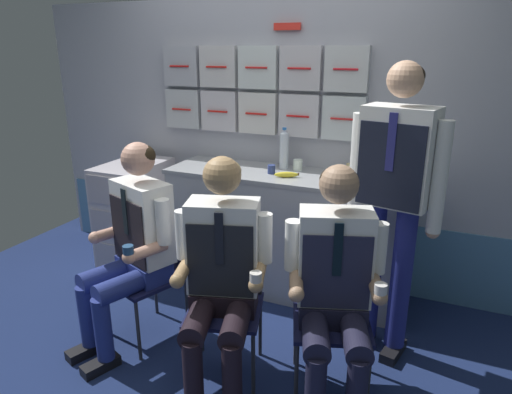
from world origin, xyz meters
The scene contains 19 objects.
ground centered at (0.00, 0.00, -0.02)m, with size 4.80×4.80×0.04m, color #17244E.
galley_bulkhead centered at (-0.01, 1.37, 1.08)m, with size 4.20×0.14×2.15m.
galley_counter centered at (0.24, 1.09, 0.46)m, with size 1.83×0.53×0.92m.
service_trolley centered at (-1.05, 0.95, 0.48)m, with size 0.40×0.65×0.90m.
folding_chair_left centered at (-0.35, 0.24, 0.50)m, with size 0.52×0.52×0.82m.
crew_member_left centered at (-0.40, 0.10, 0.70)m, with size 0.56×0.70×1.28m.
folding_chair_right centered at (0.22, 0.11, 0.50)m, with size 0.50×0.50×0.82m.
crew_member_right centered at (0.27, -0.04, 0.70)m, with size 0.54×0.70×1.28m.
folding_chair_by_counter centered at (0.79, 0.23, 0.50)m, with size 0.51×0.51×0.82m.
crew_member_by_counter centered at (0.84, 0.08, 0.69)m, with size 0.54×0.69×1.26m.
crew_member_standing centered at (1.02, 0.61, 1.04)m, with size 0.53×0.33×1.73m.
sparkling_bottle_green centered at (0.87, 1.06, 1.04)m, with size 0.06×0.06×0.26m.
water_bottle_short centered at (0.14, 1.23, 1.07)m, with size 0.07×0.07×0.31m.
water_bottle_clear centered at (0.94, 1.24, 1.07)m, with size 0.08×0.08×0.31m.
coffee_cup_white centered at (0.26, 1.22, 0.96)m, with size 0.07×0.07×0.08m.
espresso_cup_small centered at (0.65, 1.26, 0.96)m, with size 0.07×0.07×0.08m.
coffee_cup_spare centered at (0.11, 1.05, 0.95)m, with size 0.06×0.06×0.06m.
paper_cup_tan centered at (0.73, 1.09, 0.96)m, with size 0.07×0.07×0.08m.
snack_banana centered at (0.25, 1.00, 0.94)m, with size 0.17×0.10×0.04m.
Camera 1 is at (1.28, -1.93, 1.79)m, focal length 32.04 mm.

